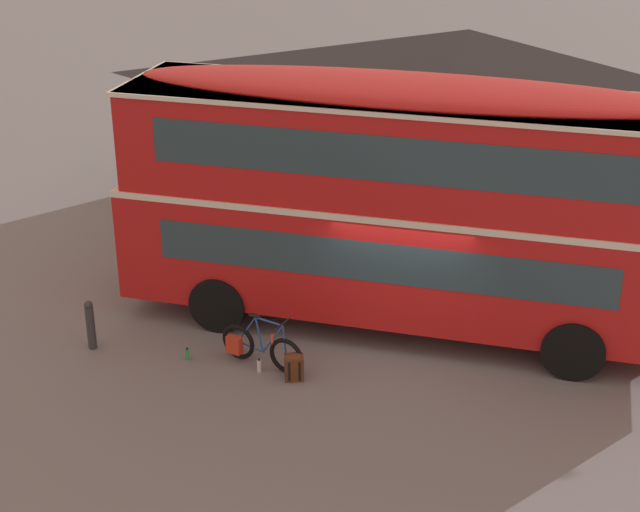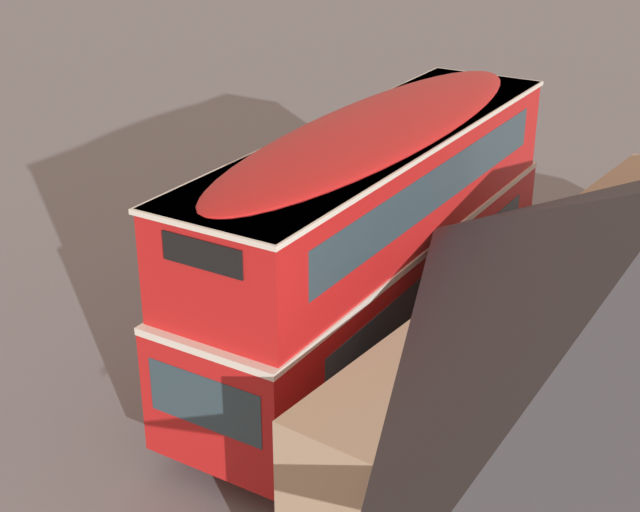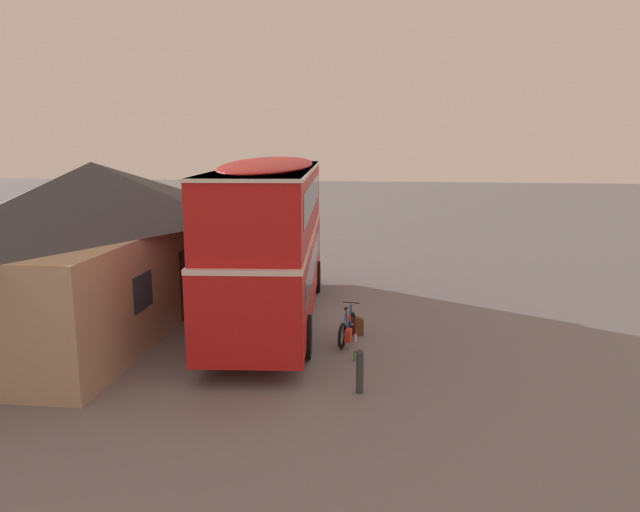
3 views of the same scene
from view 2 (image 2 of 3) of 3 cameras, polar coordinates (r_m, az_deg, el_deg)
name	(u,v)px [view 2 (image 2 of 3)]	position (r m, az deg, el deg)	size (l,w,h in m)	color
ground_plane	(331,345)	(18.70, 0.67, -5.54)	(120.00, 120.00, 0.00)	slate
double_decker_bus	(376,229)	(17.35, 3.48, 1.68)	(10.77, 3.50, 4.79)	black
touring_bicycle	(331,270)	(20.97, 0.70, -0.88)	(1.69, 0.48, 1.00)	black
backpack_on_ground	(303,284)	(20.58, -1.03, -1.75)	(0.41, 0.39, 0.50)	#592D19
water_bottle_clear_plastic	(321,279)	(21.11, 0.09, -1.45)	(0.08, 0.08, 0.26)	silver
water_bottle_green_metal	(353,258)	(22.17, 2.06, -0.15)	(0.07, 0.07, 0.24)	green
kerb_bollard	(387,218)	(23.55, 4.18, 2.34)	(0.16, 0.16, 0.97)	#333338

